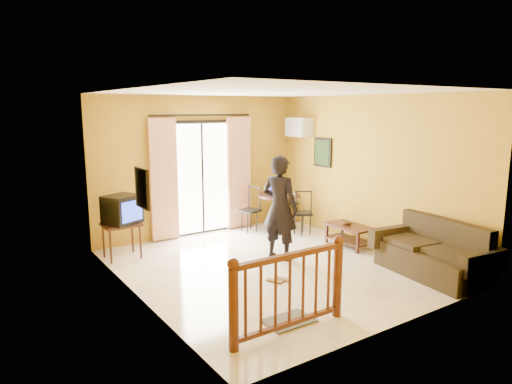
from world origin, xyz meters
TOP-DOWN VIEW (x-y plane):
  - ground at (0.00, 0.00)m, footprint 5.00×5.00m
  - room_shell at (0.00, 0.00)m, footprint 5.00×5.00m
  - balcony_door at (0.00, 2.43)m, footprint 2.25×0.14m
  - tv_table at (-1.90, 1.81)m, footprint 0.61×0.51m
  - television at (-1.87, 1.80)m, footprint 0.69×0.66m
  - picture_left at (-2.22, -0.20)m, footprint 0.05×0.42m
  - dining_table at (1.50, 1.83)m, footprint 0.90×0.90m
  - water_jug at (1.39, 1.94)m, footprint 0.15×0.15m
  - serving_tray at (1.64, 1.73)m, footprint 0.31×0.22m
  - dining_chairs at (1.51, 1.82)m, footprint 1.71×1.57m
  - air_conditioner at (2.09, 1.95)m, footprint 0.31×0.60m
  - botanical_print at (2.22, 1.30)m, footprint 0.05×0.50m
  - coffee_table at (1.85, 0.10)m, footprint 0.50×0.90m
  - bowl at (1.85, 0.19)m, footprint 0.22×0.22m
  - sofa at (1.86, -1.69)m, footprint 1.03×1.89m
  - standing_person at (0.33, 0.26)m, footprint 0.65×0.77m
  - stair_balustrade at (-1.15, -1.90)m, footprint 1.63×0.13m
  - doormat at (-0.99, -1.70)m, footprint 0.60×0.41m
  - sandals at (-0.31, -0.57)m, footprint 0.33×0.27m

SIDE VIEW (x-z plane):
  - ground at x=0.00m, z-range 0.00..0.00m
  - dining_chairs at x=1.51m, z-range -0.47..0.47m
  - doormat at x=-0.99m, z-range 0.00..0.02m
  - sandals at x=-0.31m, z-range 0.00..0.03m
  - coffee_table at x=1.85m, z-range 0.07..0.47m
  - sofa at x=1.86m, z-range -0.11..0.75m
  - bowl at x=1.85m, z-range 0.40..0.47m
  - tv_table at x=-1.90m, z-range 0.23..0.84m
  - stair_balustrade at x=-1.15m, z-range 0.05..1.08m
  - dining_table at x=1.50m, z-range 0.22..0.97m
  - serving_tray at x=1.64m, z-range 0.75..0.77m
  - television at x=-1.87m, z-range 0.61..1.10m
  - water_jug at x=1.39m, z-range 0.75..1.03m
  - standing_person at x=0.33m, z-range 0.00..1.79m
  - balcony_door at x=0.00m, z-range -0.04..2.42m
  - picture_left at x=-2.22m, z-range 1.29..1.81m
  - botanical_print at x=2.22m, z-range 1.35..1.95m
  - room_shell at x=0.00m, z-range -0.80..4.20m
  - air_conditioner at x=2.09m, z-range 1.95..2.35m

